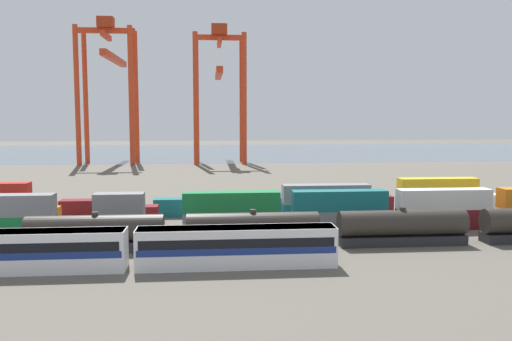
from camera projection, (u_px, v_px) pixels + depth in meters
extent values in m
plane|color=#5B564C|center=(203.00, 187.00, 110.60)|extent=(420.00, 420.00, 0.00)
cube|color=slate|center=(206.00, 152.00, 218.33)|extent=(400.00, 110.00, 0.01)
cube|color=silver|center=(22.00, 252.00, 49.90)|extent=(19.30, 3.10, 3.90)
cube|color=navy|center=(22.00, 253.00, 49.91)|extent=(18.91, 3.14, 0.64)
cube|color=black|center=(21.00, 245.00, 49.83)|extent=(18.52, 3.13, 0.90)
cube|color=slate|center=(21.00, 233.00, 49.72)|extent=(19.10, 2.85, 0.36)
cube|color=silver|center=(237.00, 247.00, 51.70)|extent=(19.30, 3.10, 3.90)
cube|color=navy|center=(237.00, 248.00, 51.71)|extent=(18.91, 3.14, 0.64)
cube|color=black|center=(237.00, 240.00, 51.63)|extent=(18.52, 3.13, 0.90)
cube|color=slate|center=(237.00, 229.00, 51.52)|extent=(19.10, 2.85, 0.36)
cube|color=#232326|center=(96.00, 246.00, 57.65)|extent=(14.58, 2.50, 1.10)
cylinder|color=#2D2823|center=(95.00, 228.00, 57.45)|extent=(14.58, 2.88, 2.88)
cylinder|color=#2D2823|center=(95.00, 214.00, 57.29)|extent=(0.70, 0.70, 0.36)
cube|color=#232326|center=(253.00, 243.00, 59.17)|extent=(14.58, 2.50, 1.10)
cylinder|color=#2D2823|center=(253.00, 225.00, 58.97)|extent=(14.58, 2.88, 2.88)
cylinder|color=#2D2823|center=(253.00, 211.00, 58.80)|extent=(0.70, 0.70, 0.36)
cube|color=#232326|center=(402.00, 240.00, 60.68)|extent=(14.58, 2.50, 1.10)
cylinder|color=#2D2823|center=(402.00, 223.00, 60.48)|extent=(14.58, 2.88, 2.88)
cylinder|color=#2D2823|center=(403.00, 209.00, 60.32)|extent=(0.70, 0.70, 0.36)
cube|color=#197538|center=(4.00, 227.00, 64.43)|extent=(12.10, 2.44, 2.60)
cube|color=slate|center=(3.00, 205.00, 64.17)|extent=(12.10, 2.44, 2.60)
cube|color=orange|center=(120.00, 224.00, 65.66)|extent=(6.04, 2.44, 2.60)
cube|color=slate|center=(119.00, 204.00, 65.39)|extent=(6.04, 2.44, 2.60)
cube|color=slate|center=(231.00, 222.00, 66.88)|extent=(12.10, 2.44, 2.60)
cube|color=#197538|center=(231.00, 202.00, 66.62)|extent=(12.10, 2.44, 2.60)
cube|color=slate|center=(339.00, 221.00, 68.11)|extent=(12.10, 2.44, 2.60)
cube|color=#146066|center=(339.00, 200.00, 67.84)|extent=(12.10, 2.44, 2.60)
cube|color=maroon|center=(443.00, 219.00, 69.33)|extent=(12.10, 2.44, 2.60)
cube|color=silver|center=(444.00, 199.00, 69.07)|extent=(12.10, 2.44, 2.60)
cube|color=orange|center=(36.00, 217.00, 70.53)|extent=(6.04, 2.44, 2.60)
cube|color=maroon|center=(136.00, 215.00, 71.69)|extent=(6.04, 2.44, 2.60)
cube|color=silver|center=(232.00, 214.00, 72.85)|extent=(12.10, 2.44, 2.60)
cube|color=#146066|center=(326.00, 212.00, 74.00)|extent=(12.10, 2.44, 2.60)
cube|color=slate|center=(326.00, 194.00, 73.74)|extent=(12.10, 2.44, 2.60)
cube|color=maroon|center=(82.00, 209.00, 76.88)|extent=(6.04, 2.44, 2.60)
cube|color=#146066|center=(175.00, 207.00, 78.06)|extent=(6.04, 2.44, 2.60)
cube|color=#1C4299|center=(265.00, 206.00, 79.23)|extent=(6.04, 2.44, 2.60)
cube|color=maroon|center=(352.00, 205.00, 80.41)|extent=(12.10, 2.44, 2.60)
cube|color=slate|center=(437.00, 203.00, 81.59)|extent=(12.10, 2.44, 2.60)
cube|color=gold|center=(438.00, 187.00, 81.33)|extent=(12.10, 2.44, 2.60)
cylinder|color=red|center=(77.00, 96.00, 156.60)|extent=(1.50, 1.50, 41.13)
cylinder|color=red|center=(131.00, 96.00, 157.99)|extent=(1.50, 1.50, 41.13)
cylinder|color=red|center=(86.00, 97.00, 167.40)|extent=(1.50, 1.50, 41.13)
cylinder|color=red|center=(136.00, 97.00, 168.79)|extent=(1.50, 1.50, 41.13)
cube|color=red|center=(106.00, 31.00, 160.69)|extent=(17.24, 1.20, 1.60)
cube|color=red|center=(106.00, 36.00, 160.85)|extent=(1.20, 12.50, 1.60)
cube|color=red|center=(114.00, 59.00, 175.03)|extent=(2.00, 39.30, 2.00)
cube|color=#9F2C14|center=(106.00, 22.00, 160.45)|extent=(4.80, 4.00, 3.20)
cylinder|color=red|center=(196.00, 99.00, 159.40)|extent=(1.50, 1.50, 39.51)
cylinder|color=red|center=(244.00, 99.00, 160.69)|extent=(1.50, 1.50, 39.51)
cylinder|color=red|center=(197.00, 100.00, 170.93)|extent=(1.50, 1.50, 39.51)
cylinder|color=red|center=(242.00, 100.00, 172.22)|extent=(1.50, 1.50, 39.51)
cube|color=red|center=(219.00, 37.00, 163.89)|extent=(16.17, 1.20, 1.60)
cube|color=red|center=(219.00, 43.00, 164.05)|extent=(1.20, 13.24, 1.60)
cube|color=red|center=(219.00, 74.00, 176.46)|extent=(2.00, 33.31, 2.00)
cube|color=#9F2C14|center=(219.00, 30.00, 163.64)|extent=(4.80, 4.00, 3.20)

